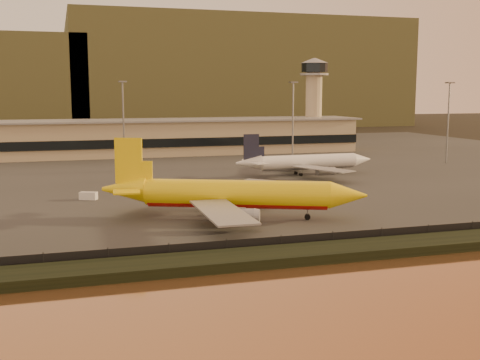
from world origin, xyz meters
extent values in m
plane|color=black|center=(0.00, 0.00, 0.00)|extent=(900.00, 900.00, 0.00)
cube|color=black|center=(0.00, -17.00, 0.70)|extent=(320.00, 7.00, 1.40)
cube|color=#2D2D2D|center=(0.00, 95.00, 0.10)|extent=(320.00, 220.00, 0.20)
cube|color=black|center=(0.00, -13.00, 1.30)|extent=(300.00, 0.05, 2.20)
cube|color=tan|center=(0.00, 125.00, 6.20)|extent=(160.00, 22.00, 12.00)
cube|color=black|center=(0.00, 113.80, 5.20)|extent=(160.00, 0.60, 3.00)
cube|color=gray|center=(0.00, 125.00, 12.50)|extent=(164.00, 24.00, 0.60)
cylinder|color=tan|center=(70.00, 131.00, 15.20)|extent=(6.40, 6.40, 30.00)
cylinder|color=black|center=(70.00, 131.00, 31.95)|extent=(10.40, 10.40, 3.50)
cone|color=gray|center=(70.00, 131.00, 34.70)|extent=(11.20, 11.20, 2.00)
cylinder|color=gray|center=(70.00, 131.00, 29.40)|extent=(11.20, 11.20, 0.80)
cylinder|color=slate|center=(-10.00, 80.00, 12.70)|extent=(0.50, 0.50, 25.00)
cube|color=slate|center=(-10.00, 80.00, 25.40)|extent=(2.20, 2.20, 0.40)
cylinder|color=slate|center=(40.00, 78.00, 12.70)|extent=(0.50, 0.50, 25.00)
cube|color=slate|center=(40.00, 78.00, 25.40)|extent=(2.20, 2.20, 0.40)
cylinder|color=slate|center=(90.00, 72.00, 12.70)|extent=(0.50, 0.50, 25.00)
cube|color=slate|center=(90.00, 72.00, 25.40)|extent=(2.20, 2.20, 0.40)
cube|color=brown|center=(90.00, 340.00, 35.00)|extent=(220.00, 160.00, 70.00)
cylinder|color=yellow|center=(2.46, 10.54, 4.71)|extent=(32.14, 17.20, 4.75)
cylinder|color=red|center=(2.46, 10.54, 3.88)|extent=(30.89, 15.88, 3.71)
cone|color=yellow|center=(20.55, 2.88, 4.71)|extent=(7.74, 6.87, 4.75)
cone|color=yellow|center=(-16.47, 18.56, 5.07)|extent=(9.43, 7.58, 4.75)
cube|color=yellow|center=(-15.63, 18.20, 10.30)|extent=(4.78, 2.31, 8.31)
cube|color=yellow|center=(-12.93, 22.22, 5.43)|extent=(6.41, 6.40, 0.29)
cube|color=yellow|center=(-16.64, 13.47, 5.43)|extent=(4.94, 4.89, 0.29)
cube|color=gray|center=(6.56, 22.55, 3.88)|extent=(19.05, 19.07, 0.29)
cylinder|color=gray|center=(7.46, 18.82, 2.58)|extent=(6.07, 4.54, 2.61)
cube|color=gray|center=(-3.31, -0.75, 3.88)|extent=(6.74, 20.66, 0.29)
cylinder|color=gray|center=(-0.01, 1.19, 2.58)|extent=(6.07, 4.54, 2.61)
cylinder|color=black|center=(14.03, 5.64, 0.72)|extent=(1.29, 1.17, 1.05)
cylinder|color=slate|center=(14.03, 5.64, 1.27)|extent=(0.18, 0.18, 2.14)
cylinder|color=black|center=(-1.53, 9.91, 0.72)|extent=(1.29, 1.17, 1.05)
cylinder|color=slate|center=(-1.53, 9.91, 1.27)|extent=(0.18, 0.18, 2.14)
cylinder|color=black|center=(0.14, 13.85, 0.72)|extent=(1.29, 1.17, 1.05)
cylinder|color=slate|center=(0.14, 13.85, 1.27)|extent=(0.18, 0.18, 2.14)
cylinder|color=white|center=(37.12, 59.28, 3.83)|extent=(27.60, 4.63, 3.82)
cylinder|color=gray|center=(37.12, 59.28, 3.16)|extent=(26.81, 3.77, 2.98)
cone|color=white|center=(53.53, 59.77, 3.83)|extent=(5.46, 3.98, 3.82)
cone|color=white|center=(19.93, 58.77, 4.12)|extent=(6.99, 4.02, 3.82)
cube|color=#1A1C30|center=(20.70, 58.79, 8.32)|extent=(4.21, 0.43, 6.68)
cube|color=white|center=(21.35, 62.63, 4.40)|extent=(4.68, 4.55, 0.23)
cube|color=white|center=(21.57, 55.00, 4.40)|extent=(4.82, 4.70, 0.23)
cube|color=gray|center=(36.04, 69.76, 3.16)|extent=(10.98, 17.98, 0.23)
cylinder|color=gray|center=(38.03, 67.24, 2.11)|extent=(4.64, 2.24, 2.10)
cube|color=gray|center=(36.66, 48.76, 3.16)|extent=(11.81, 17.89, 0.23)
cylinder|color=gray|center=(38.50, 51.39, 2.11)|extent=(4.64, 2.24, 2.10)
cylinder|color=black|center=(47.61, 59.59, 0.62)|extent=(0.86, 0.69, 0.84)
cylinder|color=slate|center=(47.61, 59.59, 1.06)|extent=(0.20, 0.20, 1.72)
cylinder|color=black|center=(34.30, 57.48, 0.62)|extent=(0.86, 0.69, 0.84)
cylinder|color=slate|center=(34.30, 57.48, 1.06)|extent=(0.20, 0.20, 1.72)
cylinder|color=black|center=(34.20, 60.91, 0.62)|extent=(0.86, 0.69, 0.84)
cylinder|color=slate|center=(34.20, 60.91, 1.06)|extent=(0.20, 0.20, 1.72)
cube|color=yellow|center=(1.39, 31.73, 1.22)|extent=(4.96, 3.36, 2.05)
cube|color=white|center=(-22.06, 37.48, 1.00)|extent=(3.92, 2.94, 1.61)
camera|label=1|loc=(-27.48, -90.53, 22.63)|focal=45.00mm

